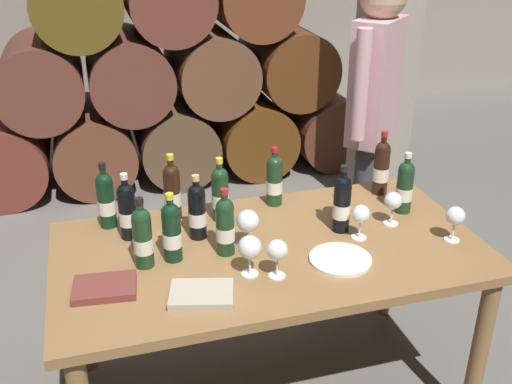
% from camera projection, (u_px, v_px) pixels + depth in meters
% --- Properties ---
extents(barrel_stack, '(3.12, 0.90, 1.69)m').
position_uv_depth(barrel_stack, '(170.00, 82.00, 4.64)').
color(barrel_stack, brown).
rests_on(barrel_stack, ground_plane).
extents(stone_pillar, '(0.32, 0.32, 2.60)m').
position_uv_depth(stone_pillar, '(389.00, 24.00, 3.87)').
color(stone_pillar, gray).
rests_on(stone_pillar, ground_plane).
extents(dining_table, '(1.70, 0.90, 0.76)m').
position_uv_depth(dining_table, '(270.00, 266.00, 2.43)').
color(dining_table, olive).
rests_on(dining_table, ground_plane).
extents(wine_bottle_0, '(0.07, 0.07, 0.28)m').
position_uv_depth(wine_bottle_0, '(172.00, 231.00, 2.25)').
color(wine_bottle_0, black).
rests_on(wine_bottle_0, dining_table).
extents(wine_bottle_1, '(0.07, 0.07, 0.28)m').
position_uv_depth(wine_bottle_1, '(197.00, 211.00, 2.41)').
color(wine_bottle_1, black).
rests_on(wine_bottle_1, dining_table).
extents(wine_bottle_2, '(0.07, 0.07, 0.28)m').
position_uv_depth(wine_bottle_2, '(127.00, 210.00, 2.41)').
color(wine_bottle_2, black).
rests_on(wine_bottle_2, dining_table).
extents(wine_bottle_3, '(0.07, 0.07, 0.28)m').
position_uv_depth(wine_bottle_3, '(225.00, 226.00, 2.30)').
color(wine_bottle_3, '#19381E').
rests_on(wine_bottle_3, dining_table).
extents(wine_bottle_4, '(0.07, 0.07, 0.28)m').
position_uv_depth(wine_bottle_4, '(143.00, 237.00, 2.21)').
color(wine_bottle_4, '#19381E').
rests_on(wine_bottle_4, dining_table).
extents(wine_bottle_5, '(0.07, 0.07, 0.29)m').
position_uv_depth(wine_bottle_5, '(342.00, 203.00, 2.46)').
color(wine_bottle_5, black).
rests_on(wine_bottle_5, dining_table).
extents(wine_bottle_6, '(0.07, 0.07, 0.28)m').
position_uv_depth(wine_bottle_6, '(405.00, 186.00, 2.61)').
color(wine_bottle_6, '#19381E').
rests_on(wine_bottle_6, dining_table).
extents(wine_bottle_7, '(0.07, 0.07, 0.31)m').
position_uv_depth(wine_bottle_7, '(381.00, 167.00, 2.78)').
color(wine_bottle_7, black).
rests_on(wine_bottle_7, dining_table).
extents(wine_bottle_8, '(0.07, 0.07, 0.30)m').
position_uv_depth(wine_bottle_8, '(172.00, 191.00, 2.55)').
color(wine_bottle_8, black).
rests_on(wine_bottle_8, dining_table).
extents(wine_bottle_9, '(0.07, 0.07, 0.29)m').
position_uv_depth(wine_bottle_9, '(220.00, 193.00, 2.55)').
color(wine_bottle_9, '#19381E').
rests_on(wine_bottle_9, dining_table).
extents(wine_bottle_10, '(0.07, 0.07, 0.27)m').
position_uv_depth(wine_bottle_10, '(274.00, 180.00, 2.68)').
color(wine_bottle_10, '#19381E').
rests_on(wine_bottle_10, dining_table).
extents(wine_bottle_11, '(0.07, 0.07, 0.29)m').
position_uv_depth(wine_bottle_11, '(106.00, 199.00, 2.49)').
color(wine_bottle_11, black).
rests_on(wine_bottle_11, dining_table).
extents(wine_glass_0, '(0.08, 0.08, 0.15)m').
position_uv_depth(wine_glass_0, '(277.00, 251.00, 2.15)').
color(wine_glass_0, white).
rests_on(wine_glass_0, dining_table).
extents(wine_glass_1, '(0.07, 0.07, 0.15)m').
position_uv_depth(wine_glass_1, '(393.00, 202.00, 2.51)').
color(wine_glass_1, white).
rests_on(wine_glass_1, dining_table).
extents(wine_glass_2, '(0.09, 0.09, 0.16)m').
position_uv_depth(wine_glass_2, '(248.00, 222.00, 2.34)').
color(wine_glass_2, white).
rests_on(wine_glass_2, dining_table).
extents(wine_glass_3, '(0.08, 0.08, 0.15)m').
position_uv_depth(wine_glass_3, '(455.00, 217.00, 2.39)').
color(wine_glass_3, white).
rests_on(wine_glass_3, dining_table).
extents(wine_glass_4, '(0.09, 0.09, 0.16)m').
position_uv_depth(wine_glass_4, '(250.00, 248.00, 2.16)').
color(wine_glass_4, white).
rests_on(wine_glass_4, dining_table).
extents(wine_glass_5, '(0.07, 0.07, 0.15)m').
position_uv_depth(wine_glass_5, '(341.00, 196.00, 2.56)').
color(wine_glass_5, white).
rests_on(wine_glass_5, dining_table).
extents(wine_glass_6, '(0.07, 0.07, 0.15)m').
position_uv_depth(wine_glass_6, '(361.00, 215.00, 2.41)').
color(wine_glass_6, white).
rests_on(wine_glass_6, dining_table).
extents(tasting_notebook, '(0.24, 0.18, 0.03)m').
position_uv_depth(tasting_notebook, '(105.00, 288.00, 2.11)').
color(tasting_notebook, brown).
rests_on(tasting_notebook, dining_table).
extents(leather_ledger, '(0.25, 0.21, 0.03)m').
position_uv_depth(leather_ledger, '(202.00, 294.00, 2.07)').
color(leather_ledger, '#B2A893').
rests_on(leather_ledger, dining_table).
extents(serving_plate, '(0.24, 0.24, 0.01)m').
position_uv_depth(serving_plate, '(340.00, 259.00, 2.29)').
color(serving_plate, white).
rests_on(serving_plate, dining_table).
extents(sommelier_presenting, '(0.38, 0.36, 1.72)m').
position_uv_depth(sommelier_presenting, '(374.00, 107.00, 3.12)').
color(sommelier_presenting, '#383842').
rests_on(sommelier_presenting, ground_plane).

